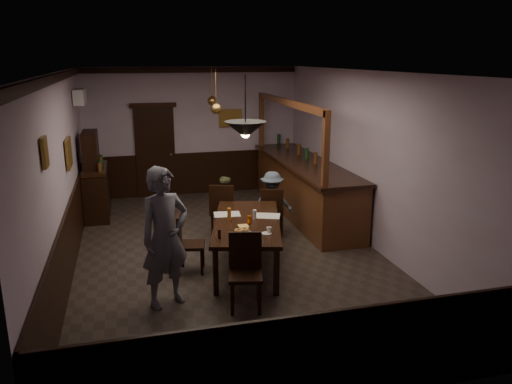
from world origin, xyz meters
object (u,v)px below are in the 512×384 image
object	(u,v)px
pendant_brass_mid	(216,109)
pendant_brass_far	(212,101)
dining_table	(247,225)
coffee_cup	(269,230)
chair_side	(186,240)
soda_can	(249,220)
pendant_iron	(245,130)
person_standing	(165,238)
chair_far_left	(223,208)
chair_near	(245,267)
chair_far_right	(272,211)
person_seated_right	(272,202)
sideboard	(95,183)
bar_counter	(304,186)
person_seated_left	(224,205)

from	to	relation	value
pendant_brass_mid	pendant_brass_far	bearing A→B (deg)	82.92
dining_table	coffee_cup	xyz separation A→B (m)	(0.18, -0.61, 0.11)
chair_side	soda_can	world-z (taller)	chair_side
pendant_iron	pendant_brass_mid	xyz separation A→B (m)	(0.10, 2.72, 0.01)
person_standing	pendant_iron	world-z (taller)	pendant_iron
chair_far_left	soda_can	size ratio (longest dim) A/B	8.54
chair_far_left	chair_near	xyz separation A→B (m)	(-0.20, -2.62, -0.01)
pendant_brass_far	chair_near	bearing A→B (deg)	-95.11
chair_side	coffee_cup	size ratio (longest dim) A/B	11.52
person_standing	chair_far_left	bearing A→B (deg)	37.01
person_standing	pendant_brass_far	xyz separation A→B (m)	(1.43, 4.51, 1.35)
chair_far_right	person_seated_right	world-z (taller)	person_seated_right
person_standing	soda_can	bearing A→B (deg)	6.41
person_seated_right	pendant_brass_mid	world-z (taller)	pendant_brass_mid
person_seated_right	coffee_cup	distance (m)	2.11
sideboard	pendant_brass_far	xyz separation A→B (m)	(2.51, 0.27, 1.59)
chair_far_right	pendant_brass_far	world-z (taller)	pendant_brass_far
dining_table	coffee_cup	distance (m)	0.64
dining_table	sideboard	size ratio (longest dim) A/B	1.34
chair_near	sideboard	distance (m)	5.01
chair_far_left	bar_counter	size ratio (longest dim) A/B	0.24
person_seated_right	soda_can	bearing A→B (deg)	79.88
pendant_iron	pendant_brass_mid	world-z (taller)	same
chair_far_right	pendant_iron	distance (m)	2.76
person_seated_right	chair_far_right	bearing A→B (deg)	92.16
chair_far_left	bar_counter	bearing A→B (deg)	-134.02
chair_near	soda_can	world-z (taller)	chair_near
pendant_iron	bar_counter	bearing A→B (deg)	57.04
chair_near	pendant_iron	bearing A→B (deg)	88.06
chair_far_right	pendant_brass_mid	bearing A→B (deg)	-24.30
person_seated_left	chair_far_left	bearing A→B (deg)	89.68
chair_near	pendant_iron	xyz separation A→B (m)	(0.13, 0.50, 1.74)
chair_near	person_seated_right	bearing A→B (deg)	79.36
person_seated_right	sideboard	size ratio (longest dim) A/B	0.67
chair_far_right	person_seated_left	size ratio (longest dim) A/B	0.87
soda_can	chair_side	bearing A→B (deg)	170.73
person_seated_left	soda_can	bearing A→B (deg)	107.54
sideboard	pendant_iron	world-z (taller)	pendant_iron
chair_far_right	chair_near	xyz separation A→B (m)	(-1.08, -2.40, 0.03)
soda_can	person_standing	bearing A→B (deg)	-148.27
person_standing	sideboard	distance (m)	4.37
coffee_cup	pendant_iron	bearing A→B (deg)	-141.85
chair_far_right	chair_side	distance (m)	2.01
person_standing	person_seated_left	distance (m)	2.89
person_seated_right	soda_can	xyz separation A→B (m)	(-0.81, -1.51, 0.22)
soda_can	pendant_brass_far	size ratio (longest dim) A/B	0.15
person_seated_left	coffee_cup	bearing A→B (deg)	111.60
chair_side	pendant_brass_far	bearing A→B (deg)	-4.52
chair_far_right	person_seated_right	xyz separation A→B (m)	(0.08, 0.27, 0.07)
chair_side	pendant_iron	distance (m)	2.10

